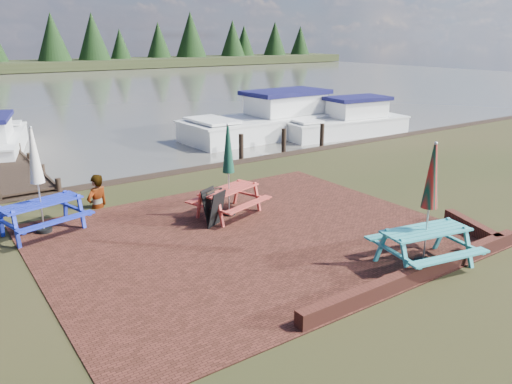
{
  "coord_description": "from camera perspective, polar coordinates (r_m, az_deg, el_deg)",
  "views": [
    {
      "loc": [
        -5.87,
        -7.77,
        4.38
      ],
      "look_at": [
        0.23,
        1.06,
        1.0
      ],
      "focal_mm": 35.0,
      "sensor_mm": 36.0,
      "label": 1
    }
  ],
  "objects": [
    {
      "name": "ground",
      "position": [
        10.68,
        2.24,
        -6.75
      ],
      "size": [
        120.0,
        120.0,
        0.0
      ],
      "primitive_type": "plane",
      "color": "black",
      "rests_on": "ground"
    },
    {
      "name": "paving",
      "position": [
        11.42,
        -0.77,
        -5.01
      ],
      "size": [
        9.0,
        7.5,
        0.02
      ],
      "primitive_type": "cube",
      "color": "#341810",
      "rests_on": "ground"
    },
    {
      "name": "brick_wall",
      "position": [
        10.53,
        19.9,
        -7.33
      ],
      "size": [
        6.21,
        1.79,
        0.3
      ],
      "color": "#4C1E16",
      "rests_on": "ground"
    },
    {
      "name": "picnic_table_teal",
      "position": [
        10.28,
        18.96,
        -3.49
      ],
      "size": [
        2.05,
        1.89,
        2.47
      ],
      "rotation": [
        0.0,
        0.0,
        -0.19
      ],
      "color": "teal",
      "rests_on": "ground"
    },
    {
      "name": "picnic_table_red",
      "position": [
        12.49,
        -3.14,
        0.85
      ],
      "size": [
        2.04,
        1.92,
        2.32
      ],
      "rotation": [
        0.0,
        0.0,
        0.31
      ],
      "color": "#B2362D",
      "rests_on": "ground"
    },
    {
      "name": "picnic_table_blue",
      "position": [
        12.36,
        -23.48,
        -0.55
      ],
      "size": [
        2.1,
        1.96,
        2.46
      ],
      "rotation": [
        0.0,
        0.0,
        0.25
      ],
      "color": "#1624A7",
      "rests_on": "ground"
    },
    {
      "name": "chalkboard",
      "position": [
        11.97,
        -4.87,
        -1.76
      ],
      "size": [
        0.58,
        0.73,
        0.87
      ],
      "rotation": [
        0.0,
        0.0,
        0.48
      ],
      "color": "black",
      "rests_on": "ground"
    },
    {
      "name": "jetty",
      "position": [
        19.66,
        -26.85,
        3.04
      ],
      "size": [
        1.76,
        9.08,
        1.0
      ],
      "color": "black",
      "rests_on": "ground"
    },
    {
      "name": "boat_near",
      "position": [
        23.77,
        1.89,
        8.03
      ],
      "size": [
        8.6,
        3.29,
        2.3
      ],
      "rotation": [
        0.0,
        0.0,
        1.61
      ],
      "color": "silver",
      "rests_on": "ground"
    },
    {
      "name": "boat_far",
      "position": [
        24.31,
        10.29,
        7.75
      ],
      "size": [
        6.52,
        2.9,
        1.97
      ],
      "rotation": [
        0.0,
        0.0,
        1.46
      ],
      "color": "silver",
      "rests_on": "ground"
    },
    {
      "name": "person",
      "position": [
        13.69,
        -17.95,
        1.83
      ],
      "size": [
        0.76,
        0.64,
        1.77
      ],
      "primitive_type": "imported",
      "rotation": [
        0.0,
        0.0,
        3.54
      ],
      "color": "gray",
      "rests_on": "ground"
    }
  ]
}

